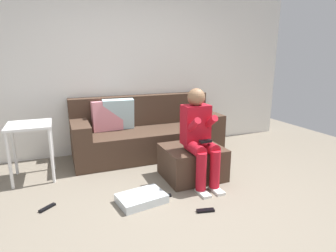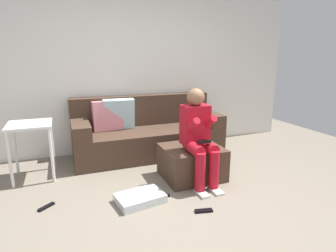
{
  "view_description": "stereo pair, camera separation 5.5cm",
  "coord_description": "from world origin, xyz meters",
  "px_view_note": "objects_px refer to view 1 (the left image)",
  "views": [
    {
      "loc": [
        -1.09,
        -2.21,
        1.5
      ],
      "look_at": [
        0.29,
        1.24,
        0.57
      ],
      "focal_mm": 29.85,
      "sensor_mm": 36.0,
      "label": 1
    },
    {
      "loc": [
        -1.04,
        -2.23,
        1.5
      ],
      "look_at": [
        0.29,
        1.24,
        0.57
      ],
      "focal_mm": 29.85,
      "sensor_mm": 36.0,
      "label": 2
    }
  ],
  "objects_px": {
    "side_table": "(30,134)",
    "remote_near_ottoman": "(205,210)",
    "couch_sectional": "(145,133)",
    "remote_by_storage_bin": "(165,196)",
    "ottoman": "(192,162)",
    "person_seated": "(199,134)",
    "storage_bin": "(141,198)",
    "remote_under_side_table": "(47,208)"
  },
  "relations": [
    {
      "from": "couch_sectional",
      "to": "ottoman",
      "type": "distance_m",
      "value": 1.1
    },
    {
      "from": "person_seated",
      "to": "remote_by_storage_bin",
      "type": "xyz_separation_m",
      "value": [
        -0.51,
        -0.18,
        -0.6
      ]
    },
    {
      "from": "couch_sectional",
      "to": "side_table",
      "type": "height_order",
      "value": "couch_sectional"
    },
    {
      "from": "side_table",
      "to": "remote_near_ottoman",
      "type": "distance_m",
      "value": 2.27
    },
    {
      "from": "couch_sectional",
      "to": "storage_bin",
      "type": "relative_size",
      "value": 4.61
    },
    {
      "from": "couch_sectional",
      "to": "remote_under_side_table",
      "type": "relative_size",
      "value": 12.42
    },
    {
      "from": "storage_bin",
      "to": "side_table",
      "type": "distance_m",
      "value": 1.62
    },
    {
      "from": "couch_sectional",
      "to": "remote_by_storage_bin",
      "type": "relative_size",
      "value": 15.19
    },
    {
      "from": "ottoman",
      "to": "person_seated",
      "type": "distance_m",
      "value": 0.45
    },
    {
      "from": "remote_by_storage_bin",
      "to": "side_table",
      "type": "bearing_deg",
      "value": 153.44
    },
    {
      "from": "ottoman",
      "to": "couch_sectional",
      "type": "bearing_deg",
      "value": 105.08
    },
    {
      "from": "person_seated",
      "to": "remote_near_ottoman",
      "type": "bearing_deg",
      "value": -111.2
    },
    {
      "from": "couch_sectional",
      "to": "remote_by_storage_bin",
      "type": "height_order",
      "value": "couch_sectional"
    },
    {
      "from": "couch_sectional",
      "to": "ottoman",
      "type": "relative_size",
      "value": 3.12
    },
    {
      "from": "person_seated",
      "to": "storage_bin",
      "type": "height_order",
      "value": "person_seated"
    },
    {
      "from": "side_table",
      "to": "remote_under_side_table",
      "type": "height_order",
      "value": "side_table"
    },
    {
      "from": "remote_near_ottoman",
      "to": "couch_sectional",
      "type": "bearing_deg",
      "value": 103.36
    },
    {
      "from": "couch_sectional",
      "to": "remote_near_ottoman",
      "type": "relative_size",
      "value": 12.58
    },
    {
      "from": "ottoman",
      "to": "remote_near_ottoman",
      "type": "xyz_separation_m",
      "value": [
        -0.24,
        -0.79,
        -0.19
      ]
    },
    {
      "from": "couch_sectional",
      "to": "person_seated",
      "type": "xyz_separation_m",
      "value": [
        0.28,
        -1.24,
        0.28
      ]
    },
    {
      "from": "ottoman",
      "to": "side_table",
      "type": "relative_size",
      "value": 1.02
    },
    {
      "from": "couch_sectional",
      "to": "side_table",
      "type": "bearing_deg",
      "value": -167.39
    },
    {
      "from": "couch_sectional",
      "to": "remote_near_ottoman",
      "type": "distance_m",
      "value": 1.87
    },
    {
      "from": "ottoman",
      "to": "storage_bin",
      "type": "bearing_deg",
      "value": -154.27
    },
    {
      "from": "ottoman",
      "to": "storage_bin",
      "type": "xyz_separation_m",
      "value": [
        -0.78,
        -0.38,
        -0.16
      ]
    },
    {
      "from": "ottoman",
      "to": "remote_under_side_table",
      "type": "bearing_deg",
      "value": -174.99
    },
    {
      "from": "remote_by_storage_bin",
      "to": "remote_under_side_table",
      "type": "distance_m",
      "value": 1.21
    },
    {
      "from": "couch_sectional",
      "to": "remote_near_ottoman",
      "type": "xyz_separation_m",
      "value": [
        0.04,
        -1.85,
        -0.32
      ]
    },
    {
      "from": "side_table",
      "to": "ottoman",
      "type": "bearing_deg",
      "value": -20.76
    },
    {
      "from": "couch_sectional",
      "to": "person_seated",
      "type": "bearing_deg",
      "value": -77.33
    },
    {
      "from": "storage_bin",
      "to": "remote_under_side_table",
      "type": "xyz_separation_m",
      "value": [
        -0.92,
        0.23,
        -0.03
      ]
    },
    {
      "from": "remote_by_storage_bin",
      "to": "remote_under_side_table",
      "type": "bearing_deg",
      "value": -178.2
    },
    {
      "from": "ottoman",
      "to": "remote_by_storage_bin",
      "type": "bearing_deg",
      "value": -145.02
    },
    {
      "from": "ottoman",
      "to": "side_table",
      "type": "distance_m",
      "value": 2.02
    },
    {
      "from": "storage_bin",
      "to": "remote_under_side_table",
      "type": "bearing_deg",
      "value": 166.22
    },
    {
      "from": "couch_sectional",
      "to": "remote_near_ottoman",
      "type": "height_order",
      "value": "couch_sectional"
    },
    {
      "from": "ottoman",
      "to": "remote_by_storage_bin",
      "type": "relative_size",
      "value": 4.87
    },
    {
      "from": "couch_sectional",
      "to": "person_seated",
      "type": "relative_size",
      "value": 1.96
    },
    {
      "from": "person_seated",
      "to": "storage_bin",
      "type": "bearing_deg",
      "value": -165.83
    },
    {
      "from": "couch_sectional",
      "to": "ottoman",
      "type": "bearing_deg",
      "value": -74.92
    },
    {
      "from": "side_table",
      "to": "remote_under_side_table",
      "type": "distance_m",
      "value": 1.04
    },
    {
      "from": "ottoman",
      "to": "remote_by_storage_bin",
      "type": "xyz_separation_m",
      "value": [
        -0.51,
        -0.36,
        -0.19
      ]
    }
  ]
}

